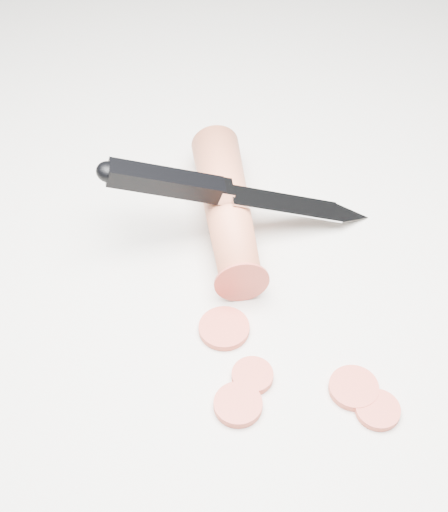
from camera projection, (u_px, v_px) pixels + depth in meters
name	position (u px, v px, depth m)	size (l,w,h in m)	color
ground	(242.00, 301.00, 0.58)	(2.40, 2.40, 0.00)	silver
carrot	(227.00, 207.00, 0.62)	(0.04, 0.04, 0.17)	#DF6740
carrot_slice_0	(354.00, 388.00, 0.52)	(0.04, 0.04, 0.01)	#C84131
carrot_slice_1	(224.00, 328.00, 0.56)	(0.04, 0.04, 0.01)	#C84131
carrot_slice_2	(378.00, 410.00, 0.51)	(0.03, 0.03, 0.01)	#C84131
carrot_slice_3	(238.00, 405.00, 0.51)	(0.04, 0.04, 0.01)	#C84131
carrot_slice_4	(252.00, 376.00, 0.53)	(0.03, 0.03, 0.01)	#C84131
kitchen_knife	(241.00, 191.00, 0.60)	(0.24, 0.07, 0.09)	#B6B9BD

